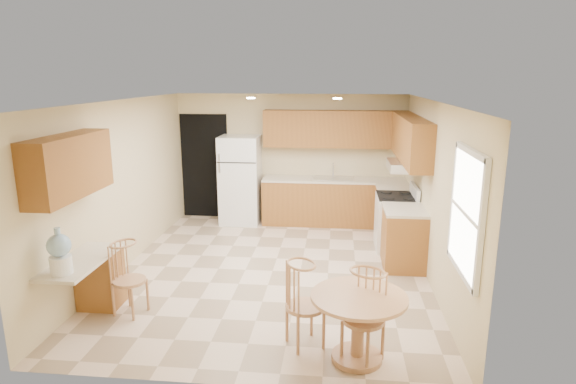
# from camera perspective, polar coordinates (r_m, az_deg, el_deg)

# --- Properties ---
(floor) EXTENTS (5.50, 5.50, 0.00)m
(floor) POSITION_cam_1_polar(r_m,az_deg,el_deg) (7.29, -1.83, -9.32)
(floor) COLOR beige
(floor) RESTS_ON ground
(ceiling) EXTENTS (4.50, 5.50, 0.02)m
(ceiling) POSITION_cam_1_polar(r_m,az_deg,el_deg) (6.72, -1.99, 10.72)
(ceiling) COLOR white
(ceiling) RESTS_ON wall_back
(wall_back) EXTENTS (4.50, 0.02, 2.50)m
(wall_back) POSITION_cam_1_polar(r_m,az_deg,el_deg) (9.57, 0.31, 4.07)
(wall_back) COLOR #CAB688
(wall_back) RESTS_ON floor
(wall_front) EXTENTS (4.50, 0.02, 2.50)m
(wall_front) POSITION_cam_1_polar(r_m,az_deg,el_deg) (4.31, -6.87, -8.15)
(wall_front) COLOR #CAB688
(wall_front) RESTS_ON floor
(wall_left) EXTENTS (0.02, 5.50, 2.50)m
(wall_left) POSITION_cam_1_polar(r_m,az_deg,el_deg) (7.53, -19.13, 0.67)
(wall_left) COLOR #CAB688
(wall_left) RESTS_ON floor
(wall_right) EXTENTS (0.02, 5.50, 2.50)m
(wall_right) POSITION_cam_1_polar(r_m,az_deg,el_deg) (6.96, 16.77, -0.16)
(wall_right) COLOR #CAB688
(wall_right) RESTS_ON floor
(doorway) EXTENTS (0.90, 0.02, 2.10)m
(doorway) POSITION_cam_1_polar(r_m,az_deg,el_deg) (9.91, -9.83, 3.03)
(doorway) COLOR black
(doorway) RESTS_ON floor
(base_cab_back) EXTENTS (2.75, 0.60, 0.87)m
(base_cab_back) POSITION_cam_1_polar(r_m,az_deg,el_deg) (9.41, 5.44, -1.24)
(base_cab_back) COLOR #975E26
(base_cab_back) RESTS_ON floor
(counter_back) EXTENTS (2.75, 0.63, 0.04)m
(counter_back) POSITION_cam_1_polar(r_m,az_deg,el_deg) (9.30, 5.50, 1.47)
(counter_back) COLOR beige
(counter_back) RESTS_ON base_cab_back
(base_cab_right_a) EXTENTS (0.60, 0.59, 0.87)m
(base_cab_right_a) POSITION_cam_1_polar(r_m,az_deg,el_deg) (8.90, 12.34, -2.38)
(base_cab_right_a) COLOR #975E26
(base_cab_right_a) RESTS_ON floor
(counter_right_a) EXTENTS (0.63, 0.59, 0.04)m
(counter_right_a) POSITION_cam_1_polar(r_m,az_deg,el_deg) (8.78, 12.49, 0.48)
(counter_right_a) COLOR beige
(counter_right_a) RESTS_ON base_cab_right_a
(base_cab_right_b) EXTENTS (0.60, 0.80, 0.87)m
(base_cab_right_b) POSITION_cam_1_polar(r_m,az_deg,el_deg) (7.52, 13.53, -5.42)
(base_cab_right_b) COLOR #975E26
(base_cab_right_b) RESTS_ON floor
(counter_right_b) EXTENTS (0.63, 0.80, 0.04)m
(counter_right_b) POSITION_cam_1_polar(r_m,az_deg,el_deg) (7.38, 13.73, -2.08)
(counter_right_b) COLOR beige
(counter_right_b) RESTS_ON base_cab_right_b
(upper_cab_back) EXTENTS (2.75, 0.33, 0.70)m
(upper_cab_back) POSITION_cam_1_polar(r_m,az_deg,el_deg) (9.28, 5.64, 7.44)
(upper_cab_back) COLOR #975E26
(upper_cab_back) RESTS_ON wall_back
(upper_cab_right) EXTENTS (0.33, 2.42, 0.70)m
(upper_cab_right) POSITION_cam_1_polar(r_m,az_deg,el_deg) (8.00, 14.32, 6.10)
(upper_cab_right) COLOR #975E26
(upper_cab_right) RESTS_ON wall_right
(upper_cab_left) EXTENTS (0.33, 1.40, 0.70)m
(upper_cab_left) POSITION_cam_1_polar(r_m,az_deg,el_deg) (5.95, -24.51, 2.81)
(upper_cab_left) COLOR #975E26
(upper_cab_left) RESTS_ON wall_left
(sink) EXTENTS (0.78, 0.44, 0.01)m
(sink) POSITION_cam_1_polar(r_m,az_deg,el_deg) (9.30, 5.35, 1.60)
(sink) COLOR silver
(sink) RESTS_ON counter_back
(range_hood) EXTENTS (0.50, 0.76, 0.14)m
(range_hood) POSITION_cam_1_polar(r_m,az_deg,el_deg) (8.03, 13.57, 3.06)
(range_hood) COLOR silver
(range_hood) RESTS_ON upper_cab_right
(desk_pedestal) EXTENTS (0.48, 0.42, 0.72)m
(desk_pedestal) POSITION_cam_1_polar(r_m,az_deg,el_deg) (6.56, -21.34, -9.59)
(desk_pedestal) COLOR #975E26
(desk_pedestal) RESTS_ON floor
(desk_top) EXTENTS (0.50, 1.20, 0.04)m
(desk_top) POSITION_cam_1_polar(r_m,az_deg,el_deg) (6.11, -23.27, -7.55)
(desk_top) COLOR beige
(desk_top) RESTS_ON desk_pedestal
(window) EXTENTS (0.06, 1.12, 1.30)m
(window) POSITION_cam_1_polar(r_m,az_deg,el_deg) (5.15, 20.45, -2.34)
(window) COLOR white
(window) RESTS_ON wall_right
(can_light_a) EXTENTS (0.14, 0.14, 0.02)m
(can_light_a) POSITION_cam_1_polar(r_m,az_deg,el_deg) (7.98, -4.42, 11.04)
(can_light_a) COLOR white
(can_light_a) RESTS_ON ceiling
(can_light_b) EXTENTS (0.14, 0.14, 0.02)m
(can_light_b) POSITION_cam_1_polar(r_m,az_deg,el_deg) (7.85, 5.87, 10.97)
(can_light_b) COLOR white
(can_light_b) RESTS_ON ceiling
(refrigerator) EXTENTS (0.76, 0.74, 1.71)m
(refrigerator) POSITION_cam_1_polar(r_m,az_deg,el_deg) (9.45, -5.65, 1.45)
(refrigerator) COLOR white
(refrigerator) RESTS_ON floor
(stove) EXTENTS (0.65, 0.76, 1.09)m
(stove) POSITION_cam_1_polar(r_m,az_deg,el_deg) (8.24, 12.68, -3.44)
(stove) COLOR white
(stove) RESTS_ON floor
(dining_table) EXTENTS (0.97, 0.97, 0.72)m
(dining_table) POSITION_cam_1_polar(r_m,az_deg,el_deg) (5.05, 8.32, -14.57)
(dining_table) COLOR tan
(dining_table) RESTS_ON floor
(chair_table_a) EXTENTS (0.42, 0.53, 0.94)m
(chair_table_a) POSITION_cam_1_polar(r_m,az_deg,el_deg) (5.12, 2.00, -12.63)
(chair_table_a) COLOR tan
(chair_table_a) RESTS_ON floor
(chair_table_b) EXTENTS (0.42, 0.50, 0.95)m
(chair_table_b) POSITION_cam_1_polar(r_m,az_deg,el_deg) (4.92, 9.01, -13.92)
(chair_table_b) COLOR tan
(chair_table_b) RESTS_ON floor
(chair_desk) EXTENTS (0.40, 0.51, 0.90)m
(chair_desk) POSITION_cam_1_polar(r_m,az_deg,el_deg) (6.10, -18.70, -9.23)
(chair_desk) COLOR tan
(chair_desk) RESTS_ON floor
(water_crock) EXTENTS (0.25, 0.25, 0.52)m
(water_crock) POSITION_cam_1_polar(r_m,az_deg,el_deg) (5.70, -25.44, -6.55)
(water_crock) COLOR white
(water_crock) RESTS_ON desk_top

